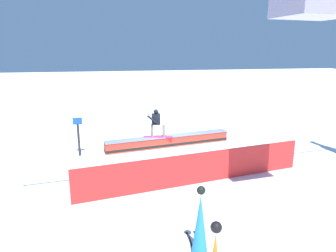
{
  "coord_description": "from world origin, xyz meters",
  "views": [
    {
      "loc": [
        3.27,
        14.09,
        4.64
      ],
      "look_at": [
        0.28,
        1.04,
        1.31
      ],
      "focal_mm": 32.23,
      "sensor_mm": 36.0,
      "label": 1
    }
  ],
  "objects_px": {
    "grind_box": "(169,141)",
    "background_skier_left": "(200,223)",
    "trail_marker": "(78,136)",
    "snowboarder": "(156,122)"
  },
  "relations": [
    {
      "from": "grind_box",
      "to": "background_skier_left",
      "type": "distance_m",
      "value": 8.32
    },
    {
      "from": "grind_box",
      "to": "background_skier_left",
      "type": "bearing_deg",
      "value": 81.91
    },
    {
      "from": "background_skier_left",
      "to": "trail_marker",
      "type": "relative_size",
      "value": 1.0
    },
    {
      "from": "background_skier_left",
      "to": "trail_marker",
      "type": "xyz_separation_m",
      "value": [
        3.12,
        -7.76,
        0.17
      ]
    },
    {
      "from": "grind_box",
      "to": "trail_marker",
      "type": "relative_size",
      "value": 3.62
    },
    {
      "from": "snowboarder",
      "to": "background_skier_left",
      "type": "xyz_separation_m",
      "value": [
        0.53,
        8.16,
        -0.5
      ]
    },
    {
      "from": "grind_box",
      "to": "background_skier_left",
      "type": "xyz_separation_m",
      "value": [
        1.17,
        8.22,
        0.54
      ]
    },
    {
      "from": "snowboarder",
      "to": "trail_marker",
      "type": "relative_size",
      "value": 0.82
    },
    {
      "from": "trail_marker",
      "to": "background_skier_left",
      "type": "bearing_deg",
      "value": 111.93
    },
    {
      "from": "grind_box",
      "to": "snowboarder",
      "type": "xyz_separation_m",
      "value": [
        0.63,
        0.06,
        1.04
      ]
    }
  ]
}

